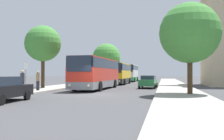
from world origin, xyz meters
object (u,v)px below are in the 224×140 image
tree_left_far (107,58)px  parked_car_left_curb (1,89)px  tree_right_near (190,33)px  pedestrian_waiting_near (22,81)px  tree_left_near (43,44)px  bus_front (97,73)px  bus_rear (130,73)px  pedestrian_waiting_far (38,80)px  parked_car_right_near (148,81)px  bus_stop_sign (26,73)px  bus_middle (119,73)px

tree_left_far → parked_car_left_curb: bearing=-86.3°
tree_right_near → pedestrian_waiting_near: bearing=-173.4°
tree_left_near → tree_left_far: (1.15, 28.85, 0.14)m
bus_front → tree_left_near: bearing=-175.5°
bus_rear → pedestrian_waiting_far: (-4.59, -33.60, -0.80)m
tree_left_far → parked_car_right_near: bearing=-67.2°
bus_front → parked_car_right_near: size_ratio=2.48×
parked_car_right_near → tree_right_near: size_ratio=0.67×
parked_car_left_curb → bus_stop_sign: size_ratio=1.79×
pedestrian_waiting_far → tree_left_far: (-0.66, 33.61, 4.19)m
pedestrian_waiting_near → pedestrian_waiting_far: pedestrian_waiting_near is taller
pedestrian_waiting_near → tree_left_near: tree_left_near is taller
bus_rear → parked_car_right_near: 25.84m
tree_right_near → bus_stop_sign: bearing=-179.3°
bus_middle → bus_rear: bearing=90.1°
pedestrian_waiting_far → tree_left_near: tree_left_near is taller
parked_car_right_near → bus_middle: bearing=-60.3°
bus_rear → pedestrian_waiting_far: bearing=-98.2°
bus_middle → bus_stop_sign: bearing=-103.3°
parked_car_left_curb → bus_stop_sign: 7.30m
bus_front → tree_right_near: size_ratio=1.65×
parked_car_left_curb → tree_right_near: (11.66, 7.04, 4.11)m
bus_rear → tree_left_near: (-6.40, -28.85, 3.25)m
parked_car_right_near → bus_stop_sign: bearing=48.2°
bus_middle → pedestrian_waiting_far: size_ratio=5.56×
bus_middle → tree_left_near: (-6.46, -14.01, 3.38)m
bus_stop_sign → tree_left_far: 35.69m
pedestrian_waiting_near → bus_front: bearing=-138.0°
bus_middle → parked_car_right_near: bus_middle is taller
bus_middle → pedestrian_waiting_near: bus_middle is taller
parked_car_left_curb → pedestrian_waiting_far: bearing=102.3°
parked_car_left_curb → tree_left_far: size_ratio=0.57×
bus_rear → parked_car_right_near: size_ratio=2.25×
bus_front → bus_rear: bearing=91.2°
bus_middle → bus_rear: (-0.06, 14.83, 0.13)m
bus_stop_sign → bus_front: bearing=56.5°
pedestrian_waiting_far → parked_car_left_curb: bearing=-1.0°
bus_rear → tree_right_near: 36.63m
pedestrian_waiting_near → bus_middle: bearing=-122.7°
tree_left_near → tree_left_far: size_ratio=0.86×
bus_front → parked_car_left_curb: (-2.38, -13.87, -1.00)m
tree_left_far → pedestrian_waiting_far: bearing=-88.9°
parked_car_left_curb → tree_left_near: size_ratio=0.66×
bus_front → tree_right_near: tree_right_near is taller
bus_rear → tree_right_near: bearing=-75.9°
bus_middle → bus_front: bearing=-90.9°
tree_left_near → tree_right_near: bearing=-22.7°
parked_car_right_near → pedestrian_waiting_near: size_ratio=2.55×
bus_front → parked_car_left_curb: bus_front is taller
bus_front → tree_left_near: 7.11m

